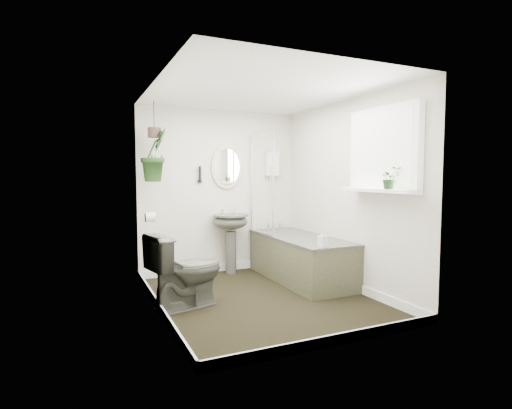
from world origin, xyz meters
name	(u,v)px	position (x,y,z in m)	size (l,w,h in m)	color
floor	(261,299)	(0.00, 0.00, -0.01)	(2.30, 2.80, 0.02)	black
ceiling	(262,90)	(0.00, 0.00, 2.31)	(2.30, 2.80, 0.02)	white
wall_back	(220,192)	(0.00, 1.41, 1.15)	(2.30, 0.02, 2.30)	silver
wall_front	(338,205)	(0.00, -1.41, 1.15)	(2.30, 0.02, 2.30)	silver
wall_left	(155,199)	(-1.16, 0.00, 1.15)	(0.02, 2.80, 2.30)	silver
wall_right	(347,194)	(1.16, 0.00, 1.15)	(0.02, 2.80, 2.30)	silver
skirting	(261,294)	(0.00, 0.00, 0.05)	(2.30, 2.80, 0.10)	white
bathtub	(300,258)	(0.80, 0.50, 0.29)	(0.72, 1.72, 0.58)	#3F4138
bath_screen	(262,183)	(0.47, 0.99, 1.28)	(0.04, 0.72, 1.40)	silver
shower_box	(272,164)	(0.80, 1.34, 1.55)	(0.20, 0.10, 0.35)	white
oval_mirror	(227,167)	(0.10, 1.37, 1.50)	(0.46, 0.03, 0.62)	beige
wall_sconce	(200,174)	(-0.30, 1.36, 1.40)	(0.04, 0.04, 0.22)	black
toilet_roll_holder	(150,217)	(-1.10, 0.70, 0.90)	(0.11, 0.11, 0.11)	white
window_recess	(384,150)	(1.09, -0.70, 1.65)	(0.08, 1.00, 0.90)	white
window_sill	(377,190)	(1.02, -0.70, 1.23)	(0.18, 1.00, 0.04)	white
window_blinds	(380,150)	(1.04, -0.70, 1.65)	(0.01, 0.86, 0.76)	white
toilet	(186,270)	(-0.85, 0.05, 0.40)	(0.44, 0.78, 0.79)	#3F4138
pedestal_sink	(231,244)	(0.10, 1.23, 0.42)	(0.49, 0.42, 0.84)	#3F4138
sill_plant	(390,178)	(0.97, -0.93, 1.36)	(0.20, 0.17, 0.22)	black
hanging_plant	(155,155)	(-0.97, 1.06, 1.64)	(0.37, 0.29, 0.66)	black
soap_bottle	(323,239)	(0.62, -0.29, 0.68)	(0.09, 0.09, 0.20)	black
hanging_pot	(154,133)	(-0.97, 1.06, 1.91)	(0.16, 0.16, 0.12)	#3D2C23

